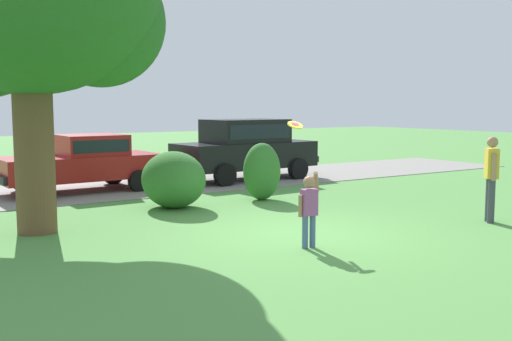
% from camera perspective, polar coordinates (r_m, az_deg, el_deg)
% --- Properties ---
extents(ground_plane, '(80.00, 80.00, 0.00)m').
position_cam_1_polar(ground_plane, '(11.14, 4.01, -6.06)').
color(ground_plane, '#518E42').
extents(driveway_strip, '(28.00, 4.40, 0.02)m').
position_cam_1_polar(driveway_strip, '(17.74, -10.91, -1.50)').
color(driveway_strip, gray).
rests_on(driveway_strip, ground).
extents(shrub_near_tree, '(1.43, 1.69, 1.31)m').
position_cam_1_polar(shrub_near_tree, '(13.96, -7.85, -0.86)').
color(shrub_near_tree, '#33702B').
rests_on(shrub_near_tree, ground).
extents(shrub_centre_left, '(0.97, 0.86, 1.43)m').
position_cam_1_polar(shrub_centre_left, '(14.97, 0.56, -0.10)').
color(shrub_centre_left, '#33702B').
rests_on(shrub_centre_left, ground).
extents(parked_sedan, '(4.48, 2.24, 1.56)m').
position_cam_1_polar(parked_sedan, '(17.09, -16.05, 0.90)').
color(parked_sedan, maroon).
rests_on(parked_sedan, ground).
extents(parked_suv, '(4.80, 2.32, 1.92)m').
position_cam_1_polar(parked_suv, '(18.94, -1.02, 2.34)').
color(parked_suv, black).
rests_on(parked_suv, ground).
extents(child_thrower, '(0.47, 0.23, 1.29)m').
position_cam_1_polar(child_thrower, '(9.97, 5.06, -3.33)').
color(child_thrower, '#4C608C').
rests_on(child_thrower, ground).
extents(frisbee, '(0.28, 0.27, 0.14)m').
position_cam_1_polar(frisbee, '(10.77, 3.74, 4.35)').
color(frisbee, yellow).
extents(adult_onlooker, '(0.40, 0.42, 1.74)m').
position_cam_1_polar(adult_onlooker, '(12.98, 21.46, -0.33)').
color(adult_onlooker, '#3F3F4C').
rests_on(adult_onlooker, ground).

